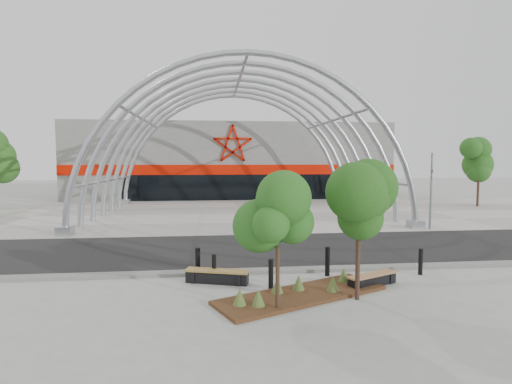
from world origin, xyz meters
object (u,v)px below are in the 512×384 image
object	(u,v)px
signal_pole	(431,190)
bench_1	(372,280)
bollard_2	(271,275)
street_tree_1	(359,202)
street_tree_0	(278,219)
bench_0	(217,277)

from	to	relation	value
signal_pole	bench_1	xyz separation A→B (m)	(-7.49, -9.67, -2.16)
bench_1	bollard_2	distance (m)	3.36
street_tree_1	bench_1	world-z (taller)	street_tree_1
bollard_2	signal_pole	bearing A→B (deg)	41.92
signal_pole	street_tree_0	bearing A→B (deg)	-133.50
street_tree_0	bench_1	size ratio (longest dim) A/B	1.83
street_tree_1	bench_0	xyz separation A→B (m)	(-4.08, 2.00, -2.67)
bench_0	bollard_2	bearing A→B (deg)	-28.14
bench_0	street_tree_1	bearing A→B (deg)	-26.14
bench_1	street_tree_0	bearing A→B (deg)	-151.97
street_tree_0	bench_1	xyz separation A→B (m)	(3.42, 1.82, -2.32)
street_tree_1	bollard_2	bearing A→B (deg)	155.30
bench_0	bench_1	world-z (taller)	bench_0
signal_pole	street_tree_0	distance (m)	15.84
bench_1	bollard_2	xyz separation A→B (m)	(-3.34, -0.05, 0.30)
street_tree_1	bench_0	distance (m)	5.27
bench_1	bollard_2	world-z (taller)	bollard_2
street_tree_0	bench_1	distance (m)	4.51
signal_pole	bench_1	world-z (taller)	signal_pole
street_tree_0	bollard_2	world-z (taller)	street_tree_0
street_tree_0	street_tree_1	distance (m)	2.60
signal_pole	bollard_2	distance (m)	14.67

